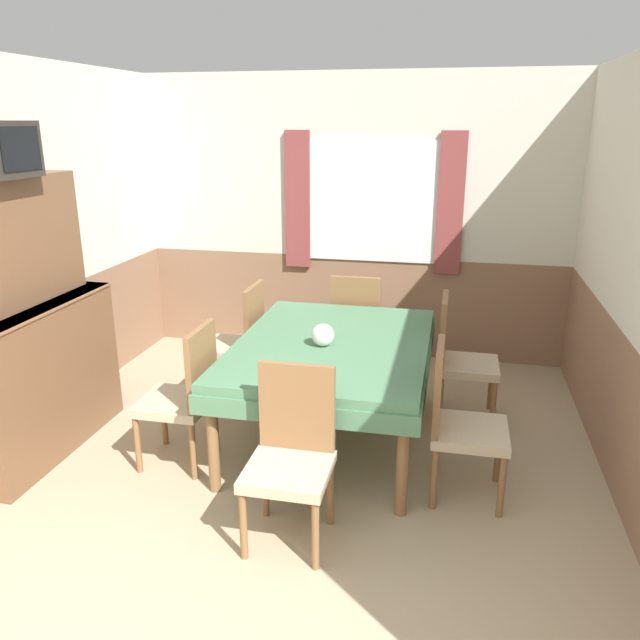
# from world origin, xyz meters

# --- Properties ---
(wall_back) EXTENTS (4.37, 0.10, 2.60)m
(wall_back) POSITION_xyz_m (0.01, 4.36, 1.31)
(wall_back) COLOR silver
(wall_back) RESTS_ON ground_plane
(wall_left) EXTENTS (0.05, 4.74, 2.60)m
(wall_left) POSITION_xyz_m (-2.01, 2.17, 1.30)
(wall_left) COLOR silver
(wall_left) RESTS_ON ground_plane
(dining_table) EXTENTS (1.33, 1.83, 0.73)m
(dining_table) POSITION_xyz_m (0.17, 2.57, 0.63)
(dining_table) COLOR #4C7A56
(dining_table) RESTS_ON ground_plane
(chair_head_window) EXTENTS (0.44, 0.44, 0.95)m
(chair_head_window) POSITION_xyz_m (0.17, 3.68, 0.50)
(chair_head_window) COLOR brown
(chair_head_window) RESTS_ON ground_plane
(chair_right_far) EXTENTS (0.44, 0.44, 0.95)m
(chair_right_far) POSITION_xyz_m (1.04, 3.10, 0.50)
(chair_right_far) COLOR brown
(chair_right_far) RESTS_ON ground_plane
(chair_left_far) EXTENTS (0.44, 0.44, 0.95)m
(chair_left_far) POSITION_xyz_m (-0.69, 3.10, 0.50)
(chair_left_far) COLOR brown
(chair_left_far) RESTS_ON ground_plane
(chair_left_near) EXTENTS (0.44, 0.44, 0.95)m
(chair_left_near) POSITION_xyz_m (-0.69, 2.04, 0.50)
(chair_left_near) COLOR brown
(chair_left_near) RESTS_ON ground_plane
(chair_right_near) EXTENTS (0.44, 0.44, 0.95)m
(chair_right_near) POSITION_xyz_m (1.04, 2.04, 0.50)
(chair_right_near) COLOR brown
(chair_right_near) RESTS_ON ground_plane
(chair_head_near) EXTENTS (0.44, 0.44, 0.95)m
(chair_head_near) POSITION_xyz_m (0.17, 1.46, 0.50)
(chair_head_near) COLOR brown
(chair_head_near) RESTS_ON ground_plane
(sideboard) EXTENTS (0.46, 1.34, 1.85)m
(sideboard) POSITION_xyz_m (-1.76, 2.00, 0.78)
(sideboard) COLOR brown
(sideboard) RESTS_ON ground_plane
(tv) EXTENTS (0.29, 0.42, 0.33)m
(tv) POSITION_xyz_m (-1.72, 1.95, 2.01)
(tv) COLOR #2D2823
(tv) RESTS_ON sideboard
(vase) EXTENTS (0.15, 0.15, 0.15)m
(vase) POSITION_xyz_m (0.13, 2.48, 0.81)
(vase) COLOR silver
(vase) RESTS_ON dining_table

